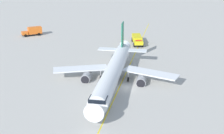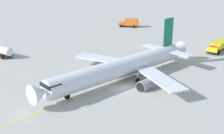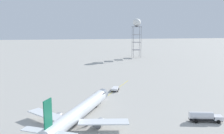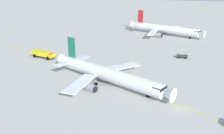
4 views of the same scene
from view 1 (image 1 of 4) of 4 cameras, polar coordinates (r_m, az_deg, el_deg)
The scene contains 5 objects.
ground_plane at distance 70.14m, azimuth 2.88°, elevation -3.88°, with size 600.00×600.00×0.00m, color #ADAAA3.
airliner_main at distance 72.05m, azimuth 0.28°, elevation -0.89°, with size 38.70×28.06×11.55m.
fire_tender_truck at distance 104.91m, azimuth 4.64°, elevation 5.07°, with size 10.32×5.01×2.50m.
catering_truck_truck at distance 119.29m, azimuth -14.25°, elevation 6.40°, with size 3.86×7.58×3.10m.
taxiway_centreline at distance 79.08m, azimuth 2.60°, elevation -1.06°, with size 108.99×54.99×0.01m.
Camera 1 is at (-61.03, 19.93, 28.23)m, focal length 49.95 mm.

